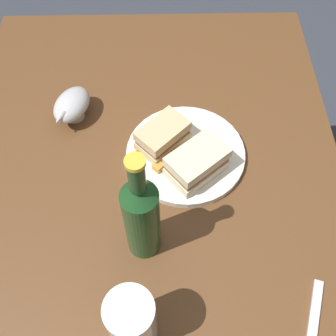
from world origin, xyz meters
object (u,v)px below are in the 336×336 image
Objects in this scene: plate at (185,154)px; fork at (312,332)px; cider_bottle at (141,217)px; sandwich_half_left at (163,136)px; gravy_boat at (71,106)px; sandwich_half_right at (197,163)px; pint_glass at (133,323)px.

plate is 1.40× the size of fork.
fork is at bearing 59.65° from cider_bottle.
gravy_boat is at bearing -114.67° from sandwich_half_left.
fork is at bearing 32.53° from sandwich_half_left.
sandwich_half_right reaches higher than fork.
gravy_boat is at bearing -152.27° from cider_bottle.
gravy_boat is 0.45× the size of cider_bottle.
plate reaches higher than fork.
plate is 0.06m from sandwich_half_right.
gravy_boat is (-0.47, -0.15, -0.02)m from pint_glass.
gravy_boat is 0.65m from fork.
sandwich_half_right is 0.94× the size of pint_glass.
cider_bottle is at bearing -9.60° from sandwich_half_left.
cider_bottle reaches higher than plate.
cider_bottle is (0.15, -0.10, 0.07)m from sandwich_half_right.
sandwich_half_right is 0.36m from fork.
pint_glass is (0.37, -0.05, 0.02)m from sandwich_half_left.
sandwich_half_left is 0.96× the size of gravy_boat.
cider_bottle reaches higher than gravy_boat.
sandwich_half_right is 1.09× the size of gravy_boat.
sandwich_half_right reaches higher than gravy_boat.
plate is at bearing 156.73° from cider_bottle.
sandwich_half_right is at bearing 48.72° from fork.
cider_bottle is at bearing -35.00° from sandwich_half_right.
cider_bottle is at bearing 78.98° from fork.
plate is at bearing 164.41° from pint_glass.
sandwich_half_right is 0.31m from gravy_boat.
sandwich_half_right is 0.33m from pint_glass.
gravy_boat is at bearing -162.34° from pint_glass.
fork is (0.01, 0.29, -0.06)m from pint_glass.
sandwich_half_right is at bearing 145.00° from cider_bottle.
pint_glass reaches higher than fork.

